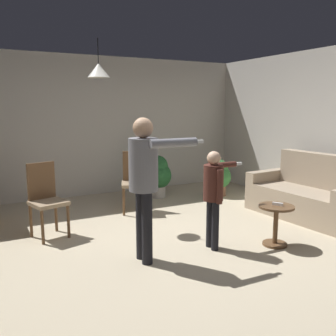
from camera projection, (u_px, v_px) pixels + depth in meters
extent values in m
plane|color=beige|center=(167.00, 247.00, 4.65)|extent=(7.68, 7.68, 0.00)
cube|color=beige|center=(92.00, 126.00, 7.22)|extent=(6.40, 0.10, 2.70)
cube|color=tan|center=(305.00, 203.00, 5.85)|extent=(0.95, 1.50, 0.45)
cube|color=tan|center=(320.00, 170.00, 5.93)|extent=(0.30, 1.45, 0.55)
cube|color=tan|center=(266.00, 188.00, 6.51)|extent=(0.86, 0.24, 0.63)
cylinder|color=brown|center=(279.00, 201.00, 6.72)|extent=(0.05, 0.05, 0.06)
cylinder|color=brown|center=(253.00, 207.00, 6.38)|extent=(0.05, 0.05, 0.06)
cylinder|color=brown|center=(277.00, 207.00, 4.62)|extent=(0.44, 0.44, 0.03)
cylinder|color=brown|center=(276.00, 227.00, 4.66)|extent=(0.06, 0.06, 0.49)
cylinder|color=brown|center=(275.00, 244.00, 4.70)|extent=(0.31, 0.31, 0.03)
cylinder|color=black|center=(141.00, 224.00, 4.24)|extent=(0.12, 0.12, 0.82)
cylinder|color=black|center=(147.00, 228.00, 4.08)|extent=(0.12, 0.12, 0.82)
cylinder|color=slate|center=(143.00, 165.00, 4.04)|extent=(0.33, 0.33, 0.58)
sphere|color=tan|center=(143.00, 128.00, 3.98)|extent=(0.22, 0.22, 0.22)
cylinder|color=slate|center=(137.00, 165.00, 4.21)|extent=(0.10, 0.10, 0.55)
cylinder|color=slate|center=(174.00, 143.00, 3.96)|extent=(0.55, 0.11, 0.10)
cube|color=white|center=(198.00, 142.00, 4.09)|extent=(0.13, 0.04, 0.04)
cylinder|color=black|center=(210.00, 223.00, 4.61)|extent=(0.09, 0.09, 0.61)
cylinder|color=black|center=(215.00, 226.00, 4.49)|extent=(0.09, 0.09, 0.61)
cylinder|color=#4C261E|center=(213.00, 183.00, 4.46)|extent=(0.24, 0.24, 0.44)
sphere|color=#D8AD8C|center=(214.00, 158.00, 4.41)|extent=(0.17, 0.17, 0.17)
cylinder|color=#4C261E|center=(222.00, 165.00, 4.64)|extent=(0.41, 0.09, 0.07)
cube|color=white|center=(237.00, 164.00, 4.74)|extent=(0.13, 0.04, 0.04)
cylinder|color=#4C261E|center=(220.00, 187.00, 4.34)|extent=(0.07, 0.07, 0.41)
cylinder|color=brown|center=(145.00, 196.00, 6.32)|extent=(0.04, 0.04, 0.45)
cylinder|color=brown|center=(124.00, 196.00, 6.29)|extent=(0.04, 0.04, 0.45)
cylinder|color=brown|center=(146.00, 201.00, 5.97)|extent=(0.04, 0.04, 0.45)
cylinder|color=brown|center=(124.00, 202.00, 5.93)|extent=(0.04, 0.04, 0.45)
cube|color=#997F60|center=(135.00, 184.00, 6.09)|extent=(0.54, 0.54, 0.05)
cube|color=brown|center=(134.00, 166.00, 6.23)|extent=(0.37, 0.18, 0.50)
cylinder|color=brown|center=(56.00, 216.00, 5.19)|extent=(0.04, 0.04, 0.45)
cylinder|color=brown|center=(31.00, 221.00, 4.95)|extent=(0.04, 0.04, 0.45)
cylinder|color=brown|center=(68.00, 221.00, 4.93)|extent=(0.04, 0.04, 0.45)
cylinder|color=brown|center=(43.00, 227.00, 4.69)|extent=(0.04, 0.04, 0.45)
cube|color=#997F60|center=(49.00, 203.00, 4.90)|extent=(0.52, 0.52, 0.05)
cube|color=brown|center=(41.00, 181.00, 4.99)|extent=(0.38, 0.14, 0.50)
cylinder|color=#B7B2AD|center=(158.00, 191.00, 7.15)|extent=(0.31, 0.31, 0.24)
sphere|color=#235B2D|center=(158.00, 175.00, 7.10)|extent=(0.53, 0.53, 0.53)
sphere|color=#235B2D|center=(158.00, 166.00, 7.07)|extent=(0.40, 0.40, 0.40)
cylinder|color=brown|center=(219.00, 190.00, 7.28)|extent=(0.27, 0.27, 0.21)
sphere|color=#387F3D|center=(219.00, 177.00, 7.24)|extent=(0.47, 0.47, 0.47)
sphere|color=#387F3D|center=(219.00, 168.00, 7.21)|extent=(0.35, 0.35, 0.35)
cube|color=white|center=(278.00, 204.00, 4.62)|extent=(0.10, 0.13, 0.04)
cone|color=silver|center=(99.00, 70.00, 5.29)|extent=(0.32, 0.32, 0.20)
cylinder|color=black|center=(98.00, 51.00, 5.24)|extent=(0.01, 0.01, 0.36)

